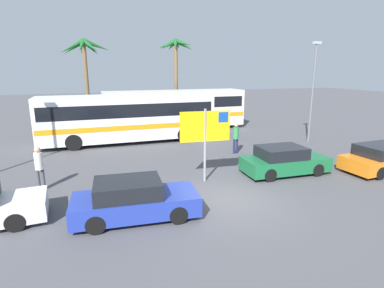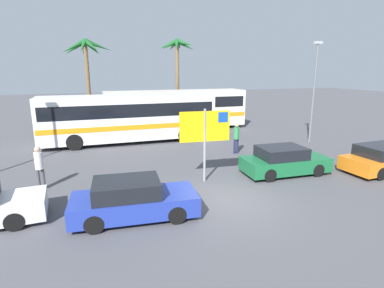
{
  "view_description": "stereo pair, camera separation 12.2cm",
  "coord_description": "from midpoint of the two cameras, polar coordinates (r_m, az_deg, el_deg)",
  "views": [
    {
      "loc": [
        -4.71,
        -9.53,
        4.77
      ],
      "look_at": [
        0.0,
        3.94,
        1.3
      ],
      "focal_mm": 28.46,
      "sensor_mm": 36.0,
      "label": 1
    },
    {
      "loc": [
        -4.6,
        -9.57,
        4.77
      ],
      "look_at": [
        0.0,
        3.94,
        1.3
      ],
      "focal_mm": 28.46,
      "sensor_mm": 36.0,
      "label": 2
    }
  ],
  "objects": [
    {
      "name": "pedestrian_crossing_lot",
      "position": [
        13.71,
        -26.97,
        -3.46
      ],
      "size": [
        0.32,
        0.32,
        1.82
      ],
      "rotation": [
        0.0,
        0.0,
        4.75
      ],
      "color": "#4C4C51",
      "rests_on": "ground"
    },
    {
      "name": "pedestrian_near_sign",
      "position": [
        17.87,
        8.02,
        1.58
      ],
      "size": [
        0.32,
        0.32,
        1.8
      ],
      "rotation": [
        0.0,
        0.0,
        1.54
      ],
      "color": "#1E2347",
      "rests_on": "ground"
    },
    {
      "name": "ground",
      "position": [
        11.64,
        6.21,
        -10.6
      ],
      "size": [
        120.0,
        120.0,
        0.0
      ],
      "primitive_type": "plane",
      "color": "#4C4C51"
    },
    {
      "name": "ferry_sign",
      "position": [
        12.95,
        2.41,
        2.78
      ],
      "size": [
        2.2,
        0.24,
        3.2
      ],
      "rotation": [
        0.0,
        0.0,
        -0.08
      ],
      "color": "gray",
      "rests_on": "ground"
    },
    {
      "name": "car_blue",
      "position": [
        10.31,
        -11.17,
        -10.24
      ],
      "size": [
        4.19,
        2.01,
        1.32
      ],
      "rotation": [
        0.0,
        0.0,
        -0.08
      ],
      "color": "#23389E",
      "rests_on": "ground"
    },
    {
      "name": "car_orange",
      "position": [
        17.28,
        32.06,
        -2.31
      ],
      "size": [
        4.28,
        1.94,
        1.32
      ],
      "rotation": [
        0.0,
        0.0,
        0.05
      ],
      "color": "orange",
      "rests_on": "ground"
    },
    {
      "name": "car_green",
      "position": [
        14.91,
        16.62,
        -3.02
      ],
      "size": [
        4.07,
        1.87,
        1.32
      ],
      "rotation": [
        0.0,
        0.0,
        -0.04
      ],
      "color": "#196638",
      "rests_on": "ground"
    },
    {
      "name": "bus_rear_coach",
      "position": [
        25.04,
        -3.35,
        6.79
      ],
      "size": [
        11.36,
        2.5,
        3.17
      ],
      "color": "silver",
      "rests_on": "ground"
    },
    {
      "name": "lamp_post_left_side",
      "position": [
        21.84,
        21.56,
        9.66
      ],
      "size": [
        0.56,
        0.2,
        6.56
      ],
      "color": "slate",
      "rests_on": "ground"
    },
    {
      "name": "palm_tree_seaside",
      "position": [
        27.16,
        -19.61,
        15.47
      ],
      "size": [
        4.02,
        4.04,
        7.27
      ],
      "color": "brown",
      "rests_on": "ground"
    },
    {
      "name": "palm_tree_inland",
      "position": [
        27.75,
        -3.24,
        16.36
      ],
      "size": [
        3.17,
        3.16,
        7.45
      ],
      "color": "brown",
      "rests_on": "ground"
    },
    {
      "name": "bus_front_coach",
      "position": [
        20.85,
        -11.95,
        5.13
      ],
      "size": [
        11.36,
        2.5,
        3.17
      ],
      "color": "white",
      "rests_on": "ground"
    }
  ]
}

